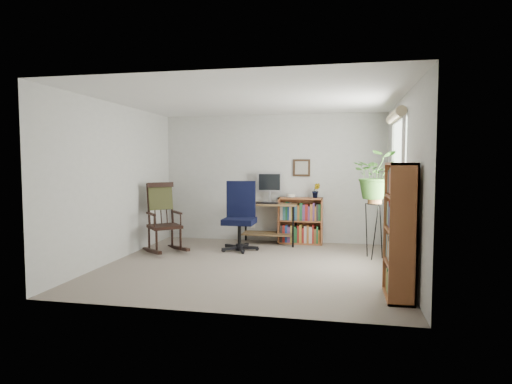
% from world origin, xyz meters
% --- Properties ---
extents(floor, '(4.20, 4.00, 0.00)m').
position_xyz_m(floor, '(0.00, 0.00, 0.00)').
color(floor, gray).
rests_on(floor, ground).
extents(ceiling, '(4.20, 4.00, 0.00)m').
position_xyz_m(ceiling, '(0.00, 0.00, 2.40)').
color(ceiling, silver).
rests_on(ceiling, ground).
extents(wall_back, '(4.20, 0.00, 2.40)m').
position_xyz_m(wall_back, '(0.00, 2.00, 1.20)').
color(wall_back, beige).
rests_on(wall_back, ground).
extents(wall_front, '(4.20, 0.00, 2.40)m').
position_xyz_m(wall_front, '(0.00, -2.00, 1.20)').
color(wall_front, beige).
rests_on(wall_front, ground).
extents(wall_left, '(0.00, 4.00, 2.40)m').
position_xyz_m(wall_left, '(-2.10, 0.00, 1.20)').
color(wall_left, beige).
rests_on(wall_left, ground).
extents(wall_right, '(0.00, 4.00, 2.40)m').
position_xyz_m(wall_right, '(2.10, 0.00, 1.20)').
color(wall_right, beige).
rests_on(wall_right, ground).
extents(window, '(0.12, 1.20, 1.50)m').
position_xyz_m(window, '(2.06, 0.30, 1.40)').
color(window, white).
rests_on(window, wall_right).
extents(desk, '(1.05, 0.58, 0.76)m').
position_xyz_m(desk, '(-0.03, 1.70, 0.38)').
color(desk, brown).
rests_on(desk, floor).
extents(monitor, '(0.46, 0.16, 0.56)m').
position_xyz_m(monitor, '(-0.03, 1.84, 1.04)').
color(monitor, '#B3B4B8').
rests_on(monitor, desk).
extents(keyboard, '(0.40, 0.15, 0.02)m').
position_xyz_m(keyboard, '(-0.03, 1.58, 0.77)').
color(keyboard, black).
rests_on(keyboard, desk).
extents(office_chair, '(0.72, 0.72, 1.20)m').
position_xyz_m(office_chair, '(-0.41, 1.02, 0.60)').
color(office_chair, black).
rests_on(office_chair, floor).
extents(rocking_chair, '(1.13, 1.17, 1.18)m').
position_xyz_m(rocking_chair, '(-1.62, 0.66, 0.59)').
color(rocking_chair, black).
rests_on(rocking_chair, floor).
extents(low_bookshelf, '(0.81, 0.27, 0.86)m').
position_xyz_m(low_bookshelf, '(0.55, 1.82, 0.43)').
color(low_bookshelf, '#9A5732').
rests_on(low_bookshelf, floor).
extents(tall_bookshelf, '(0.28, 0.66, 1.50)m').
position_xyz_m(tall_bookshelf, '(1.92, -1.14, 0.75)').
color(tall_bookshelf, '#9A5732').
rests_on(tall_bookshelf, floor).
extents(plant_stand, '(0.29, 0.29, 1.01)m').
position_xyz_m(plant_stand, '(1.80, 0.84, 0.50)').
color(plant_stand, black).
rests_on(plant_stand, floor).
extents(spider_plant, '(1.69, 1.88, 1.46)m').
position_xyz_m(spider_plant, '(1.80, 0.84, 1.67)').
color(spider_plant, '#396B25').
rests_on(spider_plant, plant_stand).
extents(potted_plant_small, '(0.13, 0.24, 0.11)m').
position_xyz_m(potted_plant_small, '(0.83, 1.83, 0.91)').
color(potted_plant_small, '#396B25').
rests_on(potted_plant_small, low_bookshelf).
extents(framed_picture, '(0.32, 0.04, 0.32)m').
position_xyz_m(framed_picture, '(0.55, 1.97, 1.40)').
color(framed_picture, black).
rests_on(framed_picture, wall_back).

